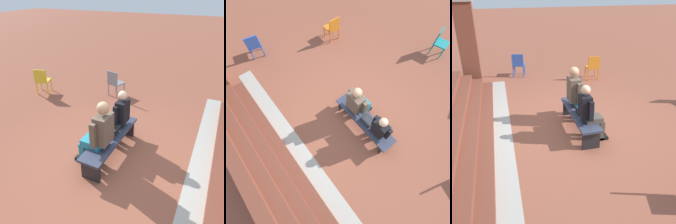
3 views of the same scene
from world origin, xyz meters
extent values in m
plane|color=brown|center=(0.00, 0.00, 0.00)|extent=(60.00, 60.00, 0.00)
cube|color=#A8A399|center=(-0.27, 1.57, 0.00)|extent=(7.51, 0.40, 0.01)
cube|color=#33384C|center=(-0.27, -0.18, 0.42)|extent=(1.80, 0.44, 0.05)
cube|color=black|center=(-1.07, -0.18, 0.20)|extent=(0.06, 0.37, 0.40)
cube|color=black|center=(0.53, -0.18, 0.20)|extent=(0.06, 0.37, 0.40)
cube|color=#4C473D|center=(-0.73, -0.34, 0.50)|extent=(0.30, 0.35, 0.12)
cube|color=#4C473D|center=(-0.81, -0.51, 0.23)|extent=(0.10, 0.11, 0.45)
cube|color=black|center=(-0.81, -0.57, 0.03)|extent=(0.10, 0.21, 0.06)
cube|color=#4C473D|center=(-0.65, -0.51, 0.23)|extent=(0.10, 0.11, 0.45)
cube|color=black|center=(-0.65, -0.57, 0.03)|extent=(0.10, 0.21, 0.06)
cube|color=black|center=(-0.73, -0.14, 0.81)|extent=(0.33, 0.21, 0.49)
cube|color=maroon|center=(-0.73, -0.25, 0.78)|extent=(0.04, 0.01, 0.30)
cube|color=black|center=(-0.94, -0.20, 0.79)|extent=(0.08, 0.09, 0.42)
cube|color=black|center=(-0.51, -0.20, 0.79)|extent=(0.08, 0.09, 0.42)
sphere|color=#DBAD89|center=(-0.73, -0.14, 1.18)|extent=(0.19, 0.19, 0.19)
cube|color=teal|center=(0.11, -0.36, 0.51)|extent=(0.35, 0.41, 0.14)
cube|color=teal|center=(0.02, -0.57, 0.23)|extent=(0.11, 0.12, 0.45)
cube|color=black|center=(0.02, -0.63, 0.04)|extent=(0.11, 0.24, 0.07)
cube|color=teal|center=(0.20, -0.57, 0.23)|extent=(0.11, 0.12, 0.45)
cube|color=black|center=(0.20, -0.63, 0.04)|extent=(0.11, 0.24, 0.07)
cube|color=brown|center=(0.11, -0.14, 0.87)|extent=(0.39, 0.24, 0.57)
cube|color=brown|center=(-0.14, -0.21, 0.85)|extent=(0.09, 0.10, 0.48)
cube|color=brown|center=(0.35, -0.21, 0.85)|extent=(0.09, 0.10, 0.48)
sphere|color=tan|center=(0.11, -0.14, 1.29)|extent=(0.22, 0.22, 0.22)
cube|color=black|center=(-0.33, -0.22, 0.46)|extent=(0.32, 0.22, 0.02)
cube|color=#2D2D33|center=(-0.33, -0.23, 0.47)|extent=(0.29, 0.15, 0.00)
cube|color=black|center=(-0.33, -0.08, 0.57)|extent=(0.32, 0.07, 0.19)
cube|color=#33519E|center=(-0.33, -0.09, 0.57)|extent=(0.28, 0.06, 0.17)
cube|color=gold|center=(-2.09, -3.63, 0.42)|extent=(0.55, 0.55, 0.04)
cube|color=gold|center=(-1.91, -3.55, 0.64)|extent=(0.18, 0.39, 0.40)
cylinder|color=gold|center=(-2.32, -3.52, 0.20)|extent=(0.04, 0.04, 0.40)
cylinder|color=gold|center=(-2.19, -3.86, 0.20)|extent=(0.04, 0.04, 0.40)
cylinder|color=gold|center=(-1.99, -3.39, 0.20)|extent=(0.04, 0.04, 0.40)
cylinder|color=gold|center=(-1.86, -3.73, 0.20)|extent=(0.04, 0.04, 0.40)
cube|color=gray|center=(-2.98, -1.37, 0.42)|extent=(0.52, 0.52, 0.04)
cube|color=gray|center=(-2.80, -1.42, 0.64)|extent=(0.15, 0.39, 0.40)
cylinder|color=gray|center=(-3.10, -1.14, 0.20)|extent=(0.04, 0.04, 0.40)
cylinder|color=gray|center=(-3.20, -1.49, 0.20)|extent=(0.04, 0.04, 0.40)
cylinder|color=gray|center=(-2.75, -1.25, 0.20)|extent=(0.04, 0.04, 0.40)
cylinder|color=gray|center=(-2.86, -1.59, 0.20)|extent=(0.04, 0.04, 0.40)
camera|label=1|loc=(2.95, 1.47, 3.06)|focal=35.00mm
camera|label=2|loc=(-1.23, 1.47, 4.50)|focal=28.00mm
camera|label=3|loc=(-5.32, 1.47, 3.14)|focal=42.00mm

